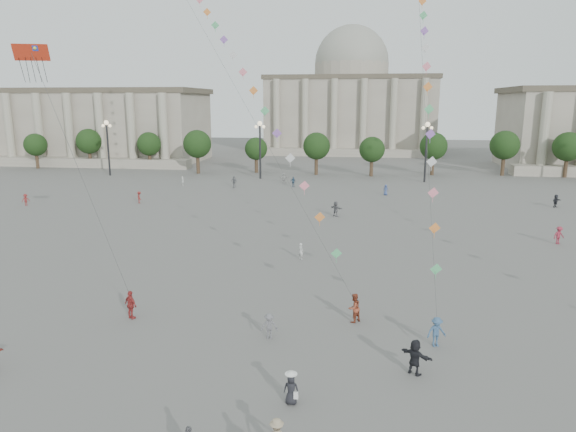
# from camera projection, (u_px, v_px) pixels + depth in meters

# --- Properties ---
(ground) EXTENTS (360.00, 360.00, 0.00)m
(ground) POSITION_uv_depth(u_px,v_px,m) (282.00, 379.00, 26.56)
(ground) COLOR #5C5A57
(ground) RESTS_ON ground
(hall_west) EXTENTS (84.00, 26.22, 17.20)m
(hall_west) POSITION_uv_depth(u_px,v_px,m) (39.00, 125.00, 125.86)
(hall_west) COLOR gray
(hall_west) RESTS_ON ground
(hall_central) EXTENTS (48.30, 34.30, 35.50)m
(hall_central) POSITION_uv_depth(u_px,v_px,m) (350.00, 101.00, 148.32)
(hall_central) COLOR gray
(hall_central) RESTS_ON ground
(tree_row) EXTENTS (137.12, 5.12, 8.00)m
(tree_row) POSITION_uv_depth(u_px,v_px,m) (343.00, 147.00, 100.75)
(tree_row) COLOR #3A291D
(tree_row) RESTS_ON ground
(lamp_post_far_west) EXTENTS (2.00, 0.90, 10.65)m
(lamp_post_far_west) POSITION_uv_depth(u_px,v_px,m) (107.00, 138.00, 98.85)
(lamp_post_far_west) COLOR #262628
(lamp_post_far_west) RESTS_ON ground
(lamp_post_mid_west) EXTENTS (2.00, 0.90, 10.65)m
(lamp_post_mid_west) POSITION_uv_depth(u_px,v_px,m) (260.00, 139.00, 94.68)
(lamp_post_mid_west) COLOR #262628
(lamp_post_mid_west) RESTS_ON ground
(lamp_post_mid_east) EXTENTS (2.00, 0.90, 10.65)m
(lamp_post_mid_east) POSITION_uv_depth(u_px,v_px,m) (427.00, 141.00, 90.51)
(lamp_post_mid_east) COLOR #262628
(lamp_post_mid_east) RESTS_ON ground
(person_crowd_0) EXTENTS (1.07, 0.84, 1.70)m
(person_crowd_0) POSITION_uv_depth(u_px,v_px,m) (293.00, 182.00, 86.73)
(person_crowd_0) COLOR #2E4A68
(person_crowd_0) RESTS_ON ground
(person_crowd_2) EXTENTS (1.16, 1.19, 1.63)m
(person_crowd_2) POSITION_uv_depth(u_px,v_px,m) (26.00, 200.00, 71.02)
(person_crowd_2) COLOR maroon
(person_crowd_2) RESTS_ON ground
(person_crowd_3) EXTENTS (1.80, 1.49, 1.94)m
(person_crowd_3) POSITION_uv_depth(u_px,v_px,m) (415.00, 357.00, 26.90)
(person_crowd_3) COLOR black
(person_crowd_3) RESTS_ON ground
(person_crowd_4) EXTENTS (1.71, 1.09, 1.77)m
(person_crowd_4) POSITION_uv_depth(u_px,v_px,m) (284.00, 178.00, 90.82)
(person_crowd_4) COLOR #AFB0AC
(person_crowd_4) RESTS_ON ground
(person_crowd_6) EXTENTS (1.12, 0.75, 1.61)m
(person_crowd_6) POSITION_uv_depth(u_px,v_px,m) (269.00, 326.00, 31.01)
(person_crowd_6) COLOR slate
(person_crowd_6) RESTS_ON ground
(person_crowd_8) EXTENTS (1.36, 1.10, 1.83)m
(person_crowd_8) POSITION_uv_depth(u_px,v_px,m) (559.00, 235.00, 51.70)
(person_crowd_8) COLOR maroon
(person_crowd_8) RESTS_ON ground
(person_crowd_9) EXTENTS (1.61, 1.44, 1.78)m
(person_crowd_9) POSITION_uv_depth(u_px,v_px,m) (556.00, 201.00, 69.82)
(person_crowd_9) COLOR #222328
(person_crowd_9) RESTS_ON ground
(person_crowd_10) EXTENTS (0.60, 0.66, 1.52)m
(person_crowd_10) POSITION_uv_depth(u_px,v_px,m) (183.00, 181.00, 88.41)
(person_crowd_10) COLOR silver
(person_crowd_10) RESTS_ON ground
(person_crowd_12) EXTENTS (1.79, 1.48, 1.93)m
(person_crowd_12) POSITION_uv_depth(u_px,v_px,m) (336.00, 209.00, 64.33)
(person_crowd_12) COLOR slate
(person_crowd_12) RESTS_ON ground
(person_crowd_13) EXTENTS (0.65, 0.64, 1.51)m
(person_crowd_13) POSITION_uv_depth(u_px,v_px,m) (301.00, 251.00, 46.76)
(person_crowd_13) COLOR beige
(person_crowd_13) RESTS_ON ground
(person_crowd_16) EXTENTS (1.22, 0.79, 1.92)m
(person_crowd_16) POSITION_uv_depth(u_px,v_px,m) (234.00, 182.00, 86.07)
(person_crowd_16) COLOR slate
(person_crowd_16) RESTS_ON ground
(person_crowd_17) EXTENTS (1.18, 1.24, 1.69)m
(person_crowd_17) POSITION_uv_depth(u_px,v_px,m) (139.00, 197.00, 72.66)
(person_crowd_17) COLOR maroon
(person_crowd_17) RESTS_ON ground
(person_crowd_20) EXTENTS (0.95, 0.79, 1.66)m
(person_crowd_20) POSITION_uv_depth(u_px,v_px,m) (386.00, 190.00, 78.96)
(person_crowd_20) COLOR #394C82
(person_crowd_20) RESTS_ON ground
(tourist_0) EXTENTS (1.22, 0.97, 1.94)m
(tourist_0) POSITION_uv_depth(u_px,v_px,m) (131.00, 305.00, 33.81)
(tourist_0) COLOR #9D2C2B
(tourist_0) RESTS_ON ground
(kite_flyer_0) EXTENTS (1.18, 1.19, 1.94)m
(kite_flyer_0) POSITION_uv_depth(u_px,v_px,m) (354.00, 308.00, 33.31)
(kite_flyer_0) COLOR brown
(kite_flyer_0) RESTS_ON ground
(kite_flyer_1) EXTENTS (1.32, 1.01, 1.81)m
(kite_flyer_1) POSITION_uv_depth(u_px,v_px,m) (436.00, 332.00, 29.99)
(kite_flyer_1) COLOR #37587D
(kite_flyer_1) RESTS_ON ground
(hat_person) EXTENTS (0.74, 0.60, 1.69)m
(hat_person) POSITION_uv_depth(u_px,v_px,m) (291.00, 388.00, 24.25)
(hat_person) COLOR black
(hat_person) RESTS_ON ground
(dragon_kite) EXTENTS (4.47, 1.63, 17.08)m
(dragon_kite) POSITION_uv_depth(u_px,v_px,m) (33.00, 65.00, 33.38)
(dragon_kite) COLOR #B42913
(dragon_kite) RESTS_ON ground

